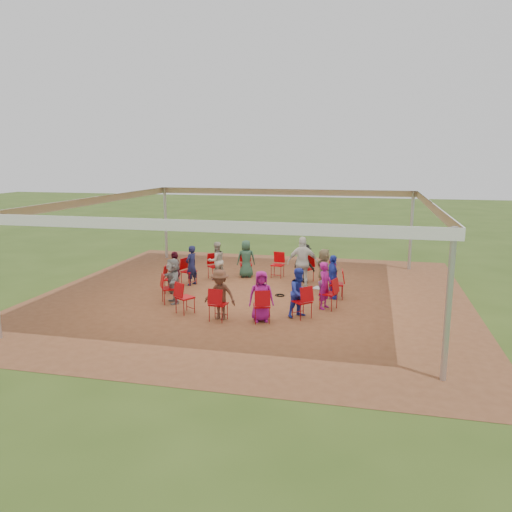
% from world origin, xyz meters
% --- Properties ---
extents(ground, '(80.00, 80.00, 0.00)m').
position_xyz_m(ground, '(0.00, 0.00, 0.00)').
color(ground, '#324A17').
rests_on(ground, ground).
extents(dirt_patch, '(13.00, 13.00, 0.00)m').
position_xyz_m(dirt_patch, '(0.00, 0.00, 0.01)').
color(dirt_patch, brown).
rests_on(dirt_patch, ground).
extents(tent, '(10.33, 10.33, 3.00)m').
position_xyz_m(tent, '(0.00, 0.00, 2.37)').
color(tent, '#B2B2B7').
rests_on(tent, ground).
extents(chair_0, '(0.56, 0.54, 0.90)m').
position_xyz_m(chair_0, '(2.42, -0.87, 0.45)').
color(chair_0, '#A60207').
rests_on(chair_0, ground).
extents(chair_1, '(0.48, 0.46, 0.90)m').
position_xyz_m(chair_1, '(2.56, 0.27, 0.45)').
color(chair_1, '#A60207').
rests_on(chair_1, ground).
extents(chair_2, '(0.60, 0.59, 0.90)m').
position_xyz_m(chair_2, '(2.19, 1.35, 0.45)').
color(chair_2, '#A60207').
rests_on(chair_2, ground).
extents(chair_3, '(0.59, 0.60, 0.90)m').
position_xyz_m(chair_3, '(1.39, 2.17, 0.45)').
color(chair_3, '#A60207').
rests_on(chair_3, ground).
extents(chair_4, '(0.47, 0.49, 0.90)m').
position_xyz_m(chair_4, '(0.31, 2.56, 0.45)').
color(chair_4, '#A60207').
rests_on(chair_4, ground).
extents(chair_5, '(0.54, 0.55, 0.90)m').
position_xyz_m(chair_5, '(-0.83, 2.44, 0.45)').
color(chair_5, '#A60207').
rests_on(chair_5, ground).
extents(chair_6, '(0.61, 0.61, 0.90)m').
position_xyz_m(chair_6, '(-1.81, 1.83, 0.45)').
color(chair_6, '#A60207').
rests_on(chair_6, ground).
extents(chair_7, '(0.56, 0.54, 0.90)m').
position_xyz_m(chair_7, '(-2.42, 0.87, 0.45)').
color(chair_7, '#A60207').
rests_on(chair_7, ground).
extents(chair_8, '(0.48, 0.46, 0.90)m').
position_xyz_m(chair_8, '(-2.56, -0.27, 0.45)').
color(chair_8, '#A60207').
rests_on(chair_8, ground).
extents(chair_9, '(0.60, 0.59, 0.90)m').
position_xyz_m(chair_9, '(-2.19, -1.35, 0.45)').
color(chair_9, '#A60207').
rests_on(chair_9, ground).
extents(chair_10, '(0.59, 0.60, 0.90)m').
position_xyz_m(chair_10, '(-1.39, -2.17, 0.45)').
color(chair_10, '#A60207').
rests_on(chair_10, ground).
extents(chair_11, '(0.47, 0.49, 0.90)m').
position_xyz_m(chair_11, '(-0.31, -2.56, 0.45)').
color(chair_11, '#A60207').
rests_on(chair_11, ground).
extents(chair_12, '(0.54, 0.55, 0.90)m').
position_xyz_m(chair_12, '(0.83, -2.44, 0.45)').
color(chair_12, '#A60207').
rests_on(chair_12, ground).
extents(chair_13, '(0.61, 0.61, 0.90)m').
position_xyz_m(chair_13, '(1.81, -1.83, 0.45)').
color(chair_13, '#A60207').
rests_on(chair_13, ground).
extents(person_seated_0, '(0.47, 0.57, 1.34)m').
position_xyz_m(person_seated_0, '(2.31, -0.83, 0.68)').
color(person_seated_0, '#911275').
rests_on(person_seated_0, ground).
extents(person_seated_1, '(0.48, 0.83, 1.34)m').
position_xyz_m(person_seated_1, '(2.44, 0.26, 0.68)').
color(person_seated_1, '#2130A6').
rests_on(person_seated_1, ground).
extents(person_seated_2, '(1.05, 1.31, 1.34)m').
position_xyz_m(person_seated_2, '(2.09, 1.29, 0.68)').
color(person_seated_2, '#8B7E5A').
rests_on(person_seated_2, ground).
extents(person_seated_3, '(0.96, 0.83, 1.34)m').
position_xyz_m(person_seated_3, '(1.32, 2.07, 0.68)').
color(person_seated_3, black).
rests_on(person_seated_3, ground).
extents(person_seated_4, '(0.74, 0.56, 1.34)m').
position_xyz_m(person_seated_4, '(-0.79, 2.32, 0.68)').
color(person_seated_4, '#274A37').
rests_on(person_seated_4, ground).
extents(person_seated_5, '(0.73, 0.73, 1.34)m').
position_xyz_m(person_seated_5, '(-1.72, 1.75, 0.68)').
color(person_seated_5, '#A3A091').
rests_on(person_seated_5, ground).
extents(person_seated_6, '(0.47, 0.57, 1.34)m').
position_xyz_m(person_seated_6, '(-2.31, 0.83, 0.68)').
color(person_seated_6, '#14173B').
rests_on(person_seated_6, ground).
extents(person_seated_7, '(0.48, 0.83, 1.34)m').
position_xyz_m(person_seated_7, '(-2.44, -0.26, 0.68)').
color(person_seated_7, '#400D1B').
rests_on(person_seated_7, ground).
extents(person_seated_8, '(1.05, 1.31, 1.34)m').
position_xyz_m(person_seated_8, '(-2.09, -1.29, 0.68)').
color(person_seated_8, gray).
rests_on(person_seated_8, ground).
extents(person_seated_9, '(0.91, 0.53, 1.34)m').
position_xyz_m(person_seated_9, '(-0.29, -2.44, 0.68)').
color(person_seated_9, '#512F21').
rests_on(person_seated_9, ground).
extents(person_seated_10, '(0.74, 0.56, 1.34)m').
position_xyz_m(person_seated_10, '(0.79, -2.32, 0.68)').
color(person_seated_10, '#911275').
rests_on(person_seated_10, ground).
extents(person_seated_11, '(0.73, 0.73, 1.34)m').
position_xyz_m(person_seated_11, '(1.72, -1.75, 0.68)').
color(person_seated_11, '#2130A6').
rests_on(person_seated_11, ground).
extents(standing_person, '(1.07, 0.64, 1.72)m').
position_xyz_m(standing_person, '(1.40, 1.22, 0.87)').
color(standing_person, silver).
rests_on(standing_person, ground).
extents(cable_coil, '(0.33, 0.33, 0.03)m').
position_xyz_m(cable_coil, '(0.85, 0.16, 0.02)').
color(cable_coil, black).
rests_on(cable_coil, ground).
extents(laptop, '(0.37, 0.41, 0.24)m').
position_xyz_m(laptop, '(2.16, -0.78, 0.64)').
color(laptop, '#B7B7BC').
rests_on(laptop, ground).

